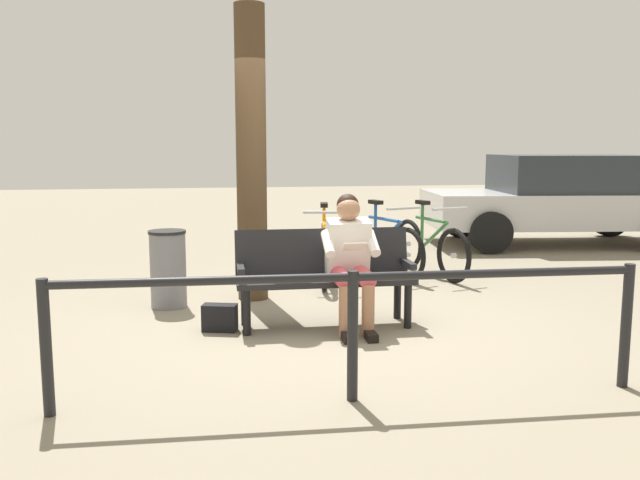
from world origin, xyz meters
TOP-DOWN VIEW (x-y plane):
  - ground_plane at (0.00, 0.00)m, footprint 40.00×40.00m
  - bench at (-0.03, -0.09)m, footprint 1.60×0.49m
  - person_reading at (-0.24, 0.08)m, footprint 0.49×0.77m
  - handbag at (0.92, -0.02)m, footprint 0.33×0.22m
  - tree_trunk at (0.53, -1.24)m, footprint 0.32×0.32m
  - litter_bin at (1.41, -1.00)m, footprint 0.38×0.38m
  - bicycle_blue at (-1.75, -2.13)m, footprint 0.57×1.64m
  - bicycle_purple at (-1.18, -2.27)m, footprint 0.68×1.60m
  - bicycle_orange at (-0.37, -1.98)m, footprint 0.48×1.67m
  - railing_fence at (0.11, 1.75)m, footprint 3.81×0.21m
  - parked_car at (-4.75, -4.32)m, footprint 4.39×2.41m

SIDE VIEW (x-z plane):
  - ground_plane at x=0.00m, z-range 0.00..0.00m
  - handbag at x=0.92m, z-range 0.00..0.24m
  - bicycle_blue at x=-1.75m, z-range -0.11..0.83m
  - bicycle_purple at x=-1.18m, z-range -0.11..0.83m
  - bicycle_orange at x=-0.37m, z-range -0.11..0.83m
  - litter_bin at x=1.41m, z-range 0.00..0.78m
  - bench at x=-0.03m, z-range 0.07..0.94m
  - railing_fence at x=0.11m, z-range 0.19..1.04m
  - person_reading at x=-0.24m, z-range 0.06..1.27m
  - parked_car at x=-4.75m, z-range 0.04..1.51m
  - tree_trunk at x=0.53m, z-range 0.00..3.05m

